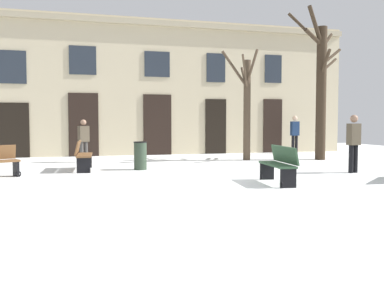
{
  "coord_description": "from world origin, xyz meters",
  "views": [
    {
      "loc": [
        -3.16,
        -10.67,
        1.52
      ],
      "look_at": [
        0.0,
        1.59,
        0.83
      ],
      "focal_mm": 38.26,
      "sensor_mm": 36.0,
      "label": 1
    }
  ],
  "objects_px": {
    "tree_near_facade": "(321,85)",
    "litter_bin": "(140,156)",
    "bench_by_litter_bin": "(279,164)",
    "person_crossing_plaza": "(84,139)",
    "tree_right_of_center": "(246,104)",
    "bench_back_to_back_right": "(83,155)",
    "person_by_shop_door": "(354,141)",
    "person_strolling": "(295,132)"
  },
  "relations": [
    {
      "from": "person_strolling",
      "to": "tree_right_of_center",
      "type": "bearing_deg",
      "value": -147.62
    },
    {
      "from": "bench_by_litter_bin",
      "to": "person_by_shop_door",
      "type": "bearing_deg",
      "value": 118.5
    },
    {
      "from": "person_crossing_plaza",
      "to": "person_strolling",
      "type": "height_order",
      "value": "person_strolling"
    },
    {
      "from": "tree_right_of_center",
      "to": "person_crossing_plaza",
      "type": "distance_m",
      "value": 6.45
    },
    {
      "from": "tree_right_of_center",
      "to": "bench_back_to_back_right",
      "type": "height_order",
      "value": "tree_right_of_center"
    },
    {
      "from": "person_crossing_plaza",
      "to": "bench_by_litter_bin",
      "type": "bearing_deg",
      "value": 97.83
    },
    {
      "from": "bench_back_to_back_right",
      "to": "tree_right_of_center",
      "type": "bearing_deg",
      "value": -70.35
    },
    {
      "from": "bench_back_to_back_right",
      "to": "person_by_shop_door",
      "type": "height_order",
      "value": "person_by_shop_door"
    },
    {
      "from": "person_by_shop_door",
      "to": "person_crossing_plaza",
      "type": "height_order",
      "value": "person_by_shop_door"
    },
    {
      "from": "tree_near_facade",
      "to": "person_strolling",
      "type": "bearing_deg",
      "value": 80.6
    },
    {
      "from": "litter_bin",
      "to": "person_by_shop_door",
      "type": "distance_m",
      "value": 6.53
    },
    {
      "from": "litter_bin",
      "to": "bench_by_litter_bin",
      "type": "relative_size",
      "value": 0.57
    },
    {
      "from": "bench_back_to_back_right",
      "to": "tree_near_facade",
      "type": "bearing_deg",
      "value": -79.41
    },
    {
      "from": "bench_back_to_back_right",
      "to": "person_by_shop_door",
      "type": "relative_size",
      "value": 0.93
    },
    {
      "from": "tree_right_of_center",
      "to": "litter_bin",
      "type": "xyz_separation_m",
      "value": [
        -4.51,
        -2.26,
        -1.79
      ]
    },
    {
      "from": "litter_bin",
      "to": "person_strolling",
      "type": "distance_m",
      "value": 9.17
    },
    {
      "from": "litter_bin",
      "to": "person_strolling",
      "type": "height_order",
      "value": "person_strolling"
    },
    {
      "from": "bench_back_to_back_right",
      "to": "person_strolling",
      "type": "relative_size",
      "value": 0.89
    },
    {
      "from": "tree_near_facade",
      "to": "bench_back_to_back_right",
      "type": "distance_m",
      "value": 9.63
    },
    {
      "from": "tree_near_facade",
      "to": "tree_right_of_center",
      "type": "xyz_separation_m",
      "value": [
        -2.92,
        0.62,
        -0.74
      ]
    },
    {
      "from": "tree_right_of_center",
      "to": "person_by_shop_door",
      "type": "height_order",
      "value": "tree_right_of_center"
    },
    {
      "from": "tree_near_facade",
      "to": "litter_bin",
      "type": "bearing_deg",
      "value": -167.55
    },
    {
      "from": "person_strolling",
      "to": "tree_near_facade",
      "type": "bearing_deg",
      "value": -101.41
    },
    {
      "from": "person_strolling",
      "to": "bench_by_litter_bin",
      "type": "bearing_deg",
      "value": -122.74
    },
    {
      "from": "bench_back_to_back_right",
      "to": "bench_by_litter_bin",
      "type": "relative_size",
      "value": 1.03
    },
    {
      "from": "litter_bin",
      "to": "person_strolling",
      "type": "xyz_separation_m",
      "value": [
        7.91,
        4.59,
        0.57
      ]
    },
    {
      "from": "tree_near_facade",
      "to": "litter_bin",
      "type": "distance_m",
      "value": 8.02
    },
    {
      "from": "tree_near_facade",
      "to": "bench_by_litter_bin",
      "type": "bearing_deg",
      "value": -129.66
    },
    {
      "from": "tree_right_of_center",
      "to": "litter_bin",
      "type": "height_order",
      "value": "tree_right_of_center"
    },
    {
      "from": "bench_back_to_back_right",
      "to": "litter_bin",
      "type": "bearing_deg",
      "value": -96.86
    },
    {
      "from": "bench_by_litter_bin",
      "to": "bench_back_to_back_right",
      "type": "bearing_deg",
      "value": -125.93
    },
    {
      "from": "bench_back_to_back_right",
      "to": "person_crossing_plaza",
      "type": "height_order",
      "value": "person_crossing_plaza"
    },
    {
      "from": "tree_near_facade",
      "to": "litter_bin",
      "type": "relative_size",
      "value": 6.64
    },
    {
      "from": "person_crossing_plaza",
      "to": "person_strolling",
      "type": "relative_size",
      "value": 0.89
    },
    {
      "from": "person_strolling",
      "to": "litter_bin",
      "type": "bearing_deg",
      "value": -151.9
    },
    {
      "from": "tree_near_facade",
      "to": "bench_back_to_back_right",
      "type": "height_order",
      "value": "tree_near_facade"
    },
    {
      "from": "bench_by_litter_bin",
      "to": "person_crossing_plaza",
      "type": "xyz_separation_m",
      "value": [
        -4.71,
        6.71,
        0.41
      ]
    },
    {
      "from": "tree_near_facade",
      "to": "bench_by_litter_bin",
      "type": "distance_m",
      "value": 7.44
    },
    {
      "from": "person_by_shop_door",
      "to": "person_crossing_plaza",
      "type": "distance_m",
      "value": 9.46
    },
    {
      "from": "bench_back_to_back_right",
      "to": "person_by_shop_door",
      "type": "distance_m",
      "value": 8.29
    },
    {
      "from": "tree_near_facade",
      "to": "person_strolling",
      "type": "xyz_separation_m",
      "value": [
        0.49,
        2.95,
        -1.96
      ]
    },
    {
      "from": "tree_right_of_center",
      "to": "bench_back_to_back_right",
      "type": "xyz_separation_m",
      "value": [
        -6.28,
        -1.97,
        -1.76
      ]
    }
  ]
}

